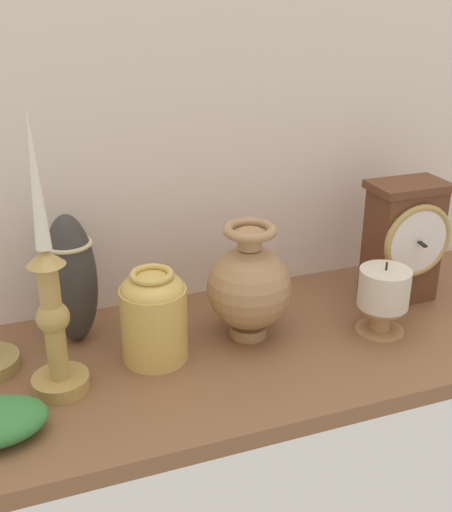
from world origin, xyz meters
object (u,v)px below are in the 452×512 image
Objects in this scene: pillar_candle_front at (383,296)px; brass_vase_jar at (154,314)px; brass_vase_bulbous at (249,286)px; tall_ceramic_vase at (71,279)px; candlestick_tall_left at (52,310)px; mantel_clock at (404,241)px.

brass_vase_jar is at bearing 171.90° from pillar_candle_front.
pillar_candle_front is (32.35, -4.60, -0.89)cm from brass_vase_jar.
brass_vase_bulbous is at bearing 4.68° from brass_vase_jar.
brass_vase_bulbous reaches higher than brass_vase_jar.
pillar_candle_front is at bearing -8.10° from brass_vase_jar.
candlestick_tall_left is at bearing -107.80° from tall_ceramic_vase.
pillar_candle_front is (-8.56, -8.12, -4.12)cm from mantel_clock.
brass_vase_jar is at bearing -175.09° from mantel_clock.
mantel_clock reaches higher than tall_ceramic_vase.
candlestick_tall_left is 1.88× the size of tall_ceramic_vase.
mantel_clock is 12.49cm from pillar_candle_front.
tall_ceramic_vase is (-23.32, 7.20, 1.73)cm from brass_vase_bulbous.
brass_vase_bulbous reaches higher than pillar_candle_front.
pillar_candle_front is at bearing -136.52° from mantel_clock.
mantel_clock is 1.02× the size of tall_ceramic_vase.
brass_vase_bulbous is at bearing -174.97° from mantel_clock.
brass_vase_jar is 12.84cm from tall_ceramic_vase.
brass_vase_bulbous is (-26.89, -2.37, -2.05)cm from mantel_clock.
tall_ceramic_vase is (-9.30, 8.35, 2.91)cm from brass_vase_jar.
mantel_clock is 41.19cm from brass_vase_jar.
mantel_clock is 27.07cm from brass_vase_bulbous.
mantel_clock is 50.45cm from tall_ceramic_vase.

